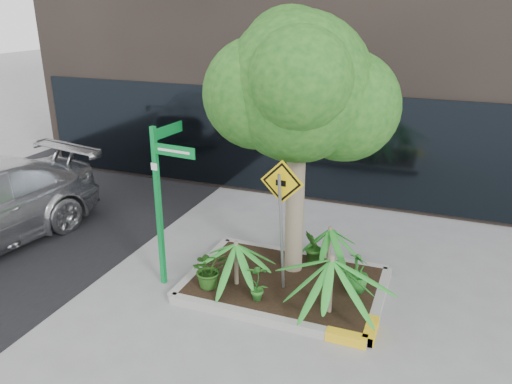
% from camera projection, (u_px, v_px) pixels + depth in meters
% --- Properties ---
extents(ground, '(80.00, 80.00, 0.00)m').
position_uv_depth(ground, '(268.00, 294.00, 8.46)').
color(ground, gray).
rests_on(ground, ground).
extents(planter, '(3.35, 2.36, 0.15)m').
position_uv_depth(planter, '(286.00, 284.00, 8.58)').
color(planter, '#9E9E99').
rests_on(planter, ground).
extents(tree, '(3.08, 2.73, 4.62)m').
position_uv_depth(tree, '(298.00, 88.00, 7.87)').
color(tree, gray).
rests_on(tree, ground).
extents(palm_front, '(1.08, 1.08, 1.21)m').
position_uv_depth(palm_front, '(332.00, 260.00, 7.41)').
color(palm_front, gray).
rests_on(palm_front, ground).
extents(palm_left, '(0.90, 0.90, 1.00)m').
position_uv_depth(palm_left, '(236.00, 244.00, 8.23)').
color(palm_left, gray).
rests_on(palm_left, ground).
extents(palm_back, '(0.82, 0.82, 0.91)m').
position_uv_depth(palm_back, '(330.00, 229.00, 8.94)').
color(palm_back, gray).
rests_on(palm_back, ground).
extents(shrub_a, '(0.84, 0.84, 0.67)m').
position_uv_depth(shrub_a, '(209.00, 269.00, 8.30)').
color(shrub_a, '#224E16').
rests_on(shrub_a, planter).
extents(shrub_b, '(0.55, 0.55, 0.69)m').
position_uv_depth(shrub_b, '(357.00, 272.00, 8.17)').
color(shrub_b, '#1F661E').
rests_on(shrub_b, planter).
extents(shrub_c, '(0.44, 0.44, 0.67)m').
position_uv_depth(shrub_c, '(258.00, 282.00, 7.90)').
color(shrub_c, '#286D22').
rests_on(shrub_c, planter).
extents(shrub_d, '(0.45, 0.45, 0.68)m').
position_uv_depth(shrub_d, '(313.00, 247.00, 9.01)').
color(shrub_d, '#235719').
rests_on(shrub_d, planter).
extents(street_sign_post, '(0.83, 0.86, 2.81)m').
position_uv_depth(street_sign_post, '(162.00, 190.00, 8.23)').
color(street_sign_post, '#0D9039').
rests_on(street_sign_post, ground).
extents(cattle_sign, '(0.70, 0.33, 2.28)m').
position_uv_depth(cattle_sign, '(282.00, 206.00, 7.70)').
color(cattle_sign, slate).
rests_on(cattle_sign, ground).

